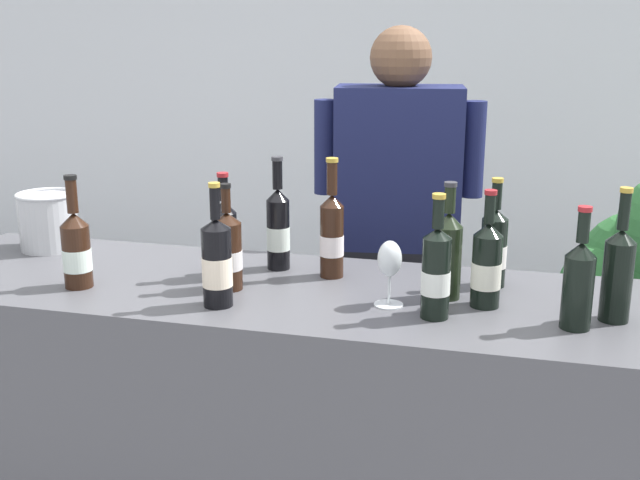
# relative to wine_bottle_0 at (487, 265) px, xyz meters

# --- Properties ---
(wall_back) EXTENTS (8.00, 0.10, 2.80)m
(wall_back) POSITION_rel_wine_bottle_0_xyz_m (-0.60, 2.61, 0.38)
(wall_back) COLOR silver
(wall_back) RESTS_ON ground_plane
(counter) EXTENTS (2.29, 0.68, 0.90)m
(counter) POSITION_rel_wine_bottle_0_xyz_m (-0.60, 0.01, -0.57)
(counter) COLOR #4C4C51
(counter) RESTS_ON ground_plane
(wine_bottle_0) EXTENTS (0.08, 0.08, 0.32)m
(wine_bottle_0) POSITION_rel_wine_bottle_0_xyz_m (0.00, 0.00, 0.00)
(wine_bottle_0) COLOR black
(wine_bottle_0) RESTS_ON counter
(wine_bottle_1) EXTENTS (0.08, 0.08, 0.31)m
(wine_bottle_1) POSITION_rel_wine_bottle_0_xyz_m (-0.72, -0.04, -0.00)
(wine_bottle_1) COLOR black
(wine_bottle_1) RESTS_ON counter
(wine_bottle_2) EXTENTS (0.08, 0.08, 0.31)m
(wine_bottle_2) POSITION_rel_wine_bottle_0_xyz_m (0.23, -0.10, 0.01)
(wine_bottle_2) COLOR black
(wine_bottle_2) RESTS_ON counter
(wine_bottle_3) EXTENTS (0.08, 0.08, 0.32)m
(wine_bottle_3) POSITION_rel_wine_bottle_0_xyz_m (0.01, 0.18, 0.00)
(wine_bottle_3) COLOR black
(wine_bottle_3) RESTS_ON counter
(wine_bottle_4) EXTENTS (0.08, 0.08, 0.33)m
(wine_bottle_4) POSITION_rel_wine_bottle_0_xyz_m (-1.15, -0.13, -0.00)
(wine_bottle_4) COLOR black
(wine_bottle_4) RESTS_ON counter
(wine_bottle_5) EXTENTS (0.07, 0.07, 0.35)m
(wine_bottle_5) POSITION_rel_wine_bottle_0_xyz_m (-0.64, 0.19, 0.01)
(wine_bottle_5) COLOR black
(wine_bottle_5) RESTS_ON counter
(wine_bottle_6) EXTENTS (0.08, 0.08, 0.33)m
(wine_bottle_6) POSITION_rel_wine_bottle_0_xyz_m (-0.12, -0.12, 0.01)
(wine_bottle_6) COLOR black
(wine_bottle_6) RESTS_ON counter
(wine_bottle_7) EXTENTS (0.07, 0.07, 0.36)m
(wine_bottle_7) POSITION_rel_wine_bottle_0_xyz_m (-0.46, 0.15, 0.02)
(wine_bottle_7) COLOR black
(wine_bottle_7) RESTS_ON counter
(wine_bottle_8) EXTENTS (0.08, 0.08, 0.32)m
(wine_bottle_8) POSITION_rel_wine_bottle_0_xyz_m (-0.77, 0.06, 0.01)
(wine_bottle_8) COLOR black
(wine_bottle_8) RESTS_ON counter
(wine_bottle_9) EXTENTS (0.08, 0.08, 0.35)m
(wine_bottle_9) POSITION_rel_wine_bottle_0_xyz_m (0.33, -0.02, 0.01)
(wine_bottle_9) COLOR black
(wine_bottle_9) RESTS_ON counter
(wine_bottle_10) EXTENTS (0.08, 0.08, 0.33)m
(wine_bottle_10) POSITION_rel_wine_bottle_0_xyz_m (-0.11, 0.04, 0.01)
(wine_bottle_10) COLOR black
(wine_bottle_10) RESTS_ON counter
(wine_bottle_11) EXTENTS (0.08, 0.08, 0.34)m
(wine_bottle_11) POSITION_rel_wine_bottle_0_xyz_m (-0.70, -0.18, 0.00)
(wine_bottle_11) COLOR black
(wine_bottle_11) RESTS_ON counter
(wine_glass) EXTENTS (0.08, 0.08, 0.18)m
(wine_glass) POSITION_rel_wine_bottle_0_xyz_m (-0.25, -0.06, 0.01)
(wine_glass) COLOR silver
(wine_glass) RESTS_ON counter
(ice_bucket) EXTENTS (0.20, 0.20, 0.20)m
(ice_bucket) POSITION_rel_wine_bottle_0_xyz_m (-1.47, 0.21, -0.02)
(ice_bucket) COLOR silver
(ice_bucket) RESTS_ON counter
(person_server) EXTENTS (0.60, 0.30, 1.64)m
(person_server) POSITION_rel_wine_bottle_0_xyz_m (-0.35, 0.68, -0.22)
(person_server) COLOR black
(person_server) RESTS_ON ground_plane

